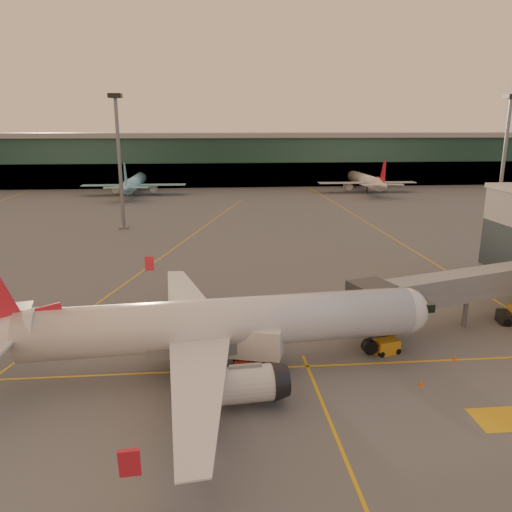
{
  "coord_description": "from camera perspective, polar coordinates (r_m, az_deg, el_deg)",
  "views": [
    {
      "loc": [
        -2.86,
        -32.89,
        19.69
      ],
      "look_at": [
        2.32,
        23.23,
        5.0
      ],
      "focal_mm": 35.0,
      "sensor_mm": 36.0,
      "label": 1
    }
  ],
  "objects": [
    {
      "name": "mast_west_near",
      "position": [
        100.48,
        -15.4,
        11.34
      ],
      "size": [
        2.4,
        2.4,
        25.6
      ],
      "color": "slate",
      "rests_on": "ground"
    },
    {
      "name": "terminal",
      "position": [
        175.05,
        -4.41,
        10.99
      ],
      "size": [
        400.0,
        20.0,
        17.6
      ],
      "color": "#19382D",
      "rests_on": "ground"
    },
    {
      "name": "taxi_markings",
      "position": [
        79.97,
        -8.31,
        0.2
      ],
      "size": [
        100.12,
        173.0,
        0.01
      ],
      "color": "gold",
      "rests_on": "ground"
    },
    {
      "name": "ground",
      "position": [
        38.44,
        -0.27,
        -16.2
      ],
      "size": [
        600.0,
        600.0,
        0.0
      ],
      "primitive_type": "plane",
      "color": "#4C4F54",
      "rests_on": "ground"
    },
    {
      "name": "cone_nose",
      "position": [
        47.36,
        21.76,
        -10.74
      ],
      "size": [
        0.4,
        0.4,
        0.51
      ],
      "color": "#F94D0D",
      "rests_on": "ground"
    },
    {
      "name": "cone_fwd",
      "position": [
        42.28,
        18.39,
        -13.61
      ],
      "size": [
        0.38,
        0.38,
        0.48
      ],
      "color": "#F94D0D",
      "rests_on": "ground"
    },
    {
      "name": "distant_aircraft_row",
      "position": [
        152.78,
        -0.09,
        7.2
      ],
      "size": [
        350.0,
        34.0,
        13.0
      ],
      "color": "#7FC4D4",
      "rests_on": "ground"
    },
    {
      "name": "catering_truck",
      "position": [
        41.42,
        -0.54,
        -10.29
      ],
      "size": [
        5.52,
        3.55,
        3.96
      ],
      "rotation": [
        0.0,
        0.0,
        -0.28
      ],
      "color": "red",
      "rests_on": "ground"
    },
    {
      "name": "gpu_cart",
      "position": [
        46.68,
        14.7,
        -10.0
      ],
      "size": [
        2.49,
        1.87,
        1.29
      ],
      "rotation": [
        0.0,
        0.0,
        0.28
      ],
      "color": "#B87F17",
      "rests_on": "ground"
    },
    {
      "name": "mast_east_near",
      "position": [
        111.24,
        26.56,
        10.62
      ],
      "size": [
        2.4,
        2.4,
        25.6
      ],
      "color": "slate",
      "rests_on": "ground"
    },
    {
      "name": "main_airplane",
      "position": [
        41.25,
        -5.57,
        -8.01
      ],
      "size": [
        39.5,
        35.64,
        11.92
      ],
      "rotation": [
        0.0,
        0.0,
        0.09
      ],
      "color": "silver",
      "rests_on": "ground"
    },
    {
      "name": "cone_wing_left",
      "position": [
        59.15,
        -6.17,
        -4.66
      ],
      "size": [
        0.42,
        0.42,
        0.54
      ],
      "color": "#F94D0D",
      "rests_on": "ground"
    },
    {
      "name": "jet_bridge",
      "position": [
        55.19,
        24.05,
        -3.11
      ],
      "size": [
        26.76,
        11.24,
        5.89
      ],
      "color": "slate",
      "rests_on": "ground"
    }
  ]
}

